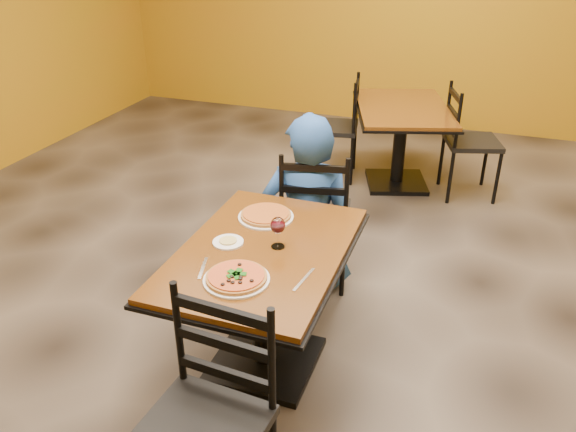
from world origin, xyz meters
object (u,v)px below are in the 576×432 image
at_px(diner, 308,204).
at_px(pizza_far, 266,214).
at_px(pizza_main, 236,277).
at_px(side_plate, 228,242).
at_px(table_second, 401,127).
at_px(chair_main_far, 316,214).
at_px(plate_main, 237,279).
at_px(table_main, 264,281).
at_px(plate_far, 266,217).
at_px(chair_second_right, 472,143).
at_px(chair_second_left, 333,128).
at_px(wine_glass, 278,231).

relative_size(diner, pizza_far, 4.32).
bearing_deg(pizza_far, pizza_main, -80.93).
bearing_deg(pizza_main, side_plate, 121.11).
bearing_deg(diner, table_second, -112.65).
height_order(chair_main_far, pizza_far, chair_main_far).
distance_m(chair_main_far, plate_main, 1.27).
distance_m(table_second, side_plate, 2.73).
relative_size(table_main, plate_far, 3.97).
distance_m(table_second, pizza_main, 3.01).
bearing_deg(plate_far, chair_main_far, 80.03).
bearing_deg(plate_main, plate_far, 99.07).
distance_m(pizza_far, side_plate, 0.34).
relative_size(table_second, plate_far, 4.43).
bearing_deg(table_main, diner, 91.98).
bearing_deg(table_main, plate_far, 108.87).
bearing_deg(diner, chair_second_right, -130.15).
bearing_deg(pizza_far, plate_main, -80.93).
bearing_deg(side_plate, table_main, 1.45).
distance_m(chair_main_far, pizza_main, 1.27).
relative_size(chair_second_left, diner, 0.79).
xyz_separation_m(chair_main_far, plate_main, (-0.01, -1.24, 0.27)).
height_order(chair_main_far, chair_second_right, same).
bearing_deg(plate_far, wine_glass, -57.61).
xyz_separation_m(table_second, chair_second_left, (-0.63, -0.00, -0.07)).
bearing_deg(chair_second_left, chair_second_right, 80.24).
relative_size(chair_second_right, side_plate, 6.10).
bearing_deg(chair_second_left, pizza_main, -2.95).
bearing_deg(plate_main, chair_second_right, 73.32).
bearing_deg(side_plate, chair_main_far, 78.63).
relative_size(plate_main, pizza_far, 1.11).
relative_size(plate_far, wine_glass, 1.72).
height_order(pizza_main, side_plate, pizza_main).
xyz_separation_m(chair_second_left, plate_far, (0.26, -2.36, 0.27)).
xyz_separation_m(table_second, wine_glass, (-0.20, -2.64, 0.29)).
height_order(chair_second_left, pizza_main, chair_second_left).
xyz_separation_m(pizza_main, pizza_far, (-0.10, 0.62, 0.00)).
bearing_deg(diner, pizza_far, 67.54).
bearing_deg(plate_far, diner, 81.27).
distance_m(diner, pizza_main, 1.16).
distance_m(table_second, plate_far, 2.40).
distance_m(chair_main_far, plate_far, 0.68).
height_order(plate_main, plate_far, same).
bearing_deg(wine_glass, pizza_main, -101.95).
xyz_separation_m(table_second, plate_far, (-0.37, -2.36, 0.20)).
relative_size(diner, plate_far, 3.90).
relative_size(table_main, side_plate, 7.69).
xyz_separation_m(plate_far, side_plate, (-0.08, -0.32, 0.00)).
bearing_deg(chair_second_right, chair_second_left, 72.71).
height_order(table_second, plate_main, plate_main).
bearing_deg(pizza_main, chair_second_right, 73.32).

